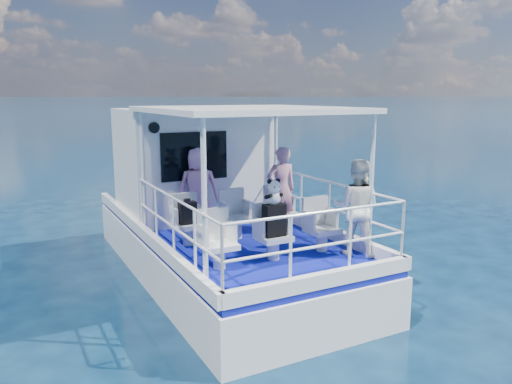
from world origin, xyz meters
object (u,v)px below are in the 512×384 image
(backpack_center, at_px, (274,220))
(panda, at_px, (274,192))
(passenger_stbd_aft, at_px, (356,208))
(passenger_port_fwd, at_px, (198,189))

(backpack_center, distance_m, panda, 0.43)
(passenger_stbd_aft, relative_size, backpack_center, 3.09)
(passenger_port_fwd, height_order, panda, passenger_port_fwd)
(passenger_port_fwd, relative_size, backpack_center, 3.13)
(passenger_port_fwd, height_order, backpack_center, passenger_port_fwd)
(passenger_stbd_aft, distance_m, panda, 1.36)
(passenger_port_fwd, bearing_deg, panda, 118.48)
(backpack_center, bearing_deg, passenger_stbd_aft, -15.14)
(backpack_center, bearing_deg, panda, 128.06)
(passenger_port_fwd, bearing_deg, passenger_stbd_aft, 141.93)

